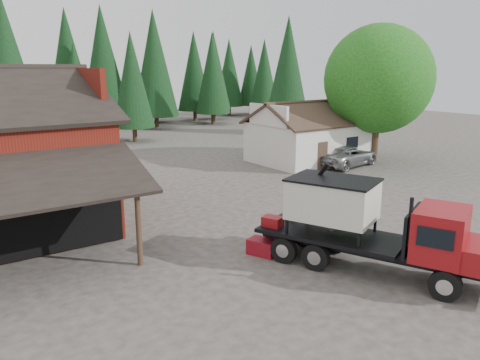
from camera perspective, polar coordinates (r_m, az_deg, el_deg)
ground at (r=18.88m, az=6.61°, el=-8.37°), size 120.00×120.00×0.00m
farmhouse at (r=36.30m, az=8.37°, el=4.90°), size 8.60×6.42×4.65m
deciduous_tree at (r=36.84m, az=16.55°, el=11.25°), size 8.00×8.00×10.20m
conifer_backdrop at (r=56.65m, az=-23.05°, el=5.32°), size 76.00×16.00×16.00m
near_pine_b at (r=46.52m, az=-13.02°, el=11.79°), size 3.96×3.96×10.40m
near_pine_c at (r=51.58m, az=5.85°, el=13.31°), size 4.84×4.84×12.40m
near_pine_d at (r=47.61m, az=-26.50°, el=12.60°), size 5.28×5.28×13.40m
feed_truck at (r=16.92m, az=15.55°, el=-5.22°), size 5.16×8.33×3.67m
silver_car at (r=35.10m, az=12.88°, el=2.91°), size 5.79×3.37×1.52m
equip_box at (r=18.19m, az=2.79°, el=-8.15°), size 1.07×1.28×0.60m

